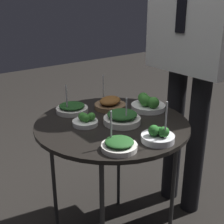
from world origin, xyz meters
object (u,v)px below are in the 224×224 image
object	(u,v)px
bowl_spinach_front_left	(119,145)
bowl_broccoli_mid_right	(148,104)
bowl_roast_far_rim	(110,104)
bowl_spinach_center	(72,108)
waiter_figure	(195,24)
bowl_broccoli_front_right	(158,136)
serving_cart	(112,131)
bowl_broccoli_near_rim	(85,120)
bowl_spinach_back_left	(122,118)

from	to	relation	value
bowl_spinach_front_left	bowl_broccoli_mid_right	distance (m)	0.46
bowl_roast_far_rim	bowl_spinach_front_left	distance (m)	0.45
bowl_spinach_front_left	bowl_spinach_center	size ratio (longest dim) A/B	0.93
bowl_spinach_front_left	bowl_spinach_center	bearing A→B (deg)	172.44
bowl_roast_far_rim	bowl_broccoli_mid_right	world-z (taller)	bowl_roast_far_rim
bowl_spinach_center	waiter_figure	world-z (taller)	waiter_figure
bowl_broccoli_mid_right	waiter_figure	distance (m)	0.48
bowl_broccoli_front_right	bowl_spinach_front_left	size ratio (longest dim) A/B	1.20
bowl_broccoli_mid_right	bowl_spinach_center	world-z (taller)	bowl_spinach_center
bowl_spinach_front_left	waiter_figure	size ratio (longest dim) A/B	0.09
bowl_broccoli_mid_right	bowl_spinach_center	bearing A→B (deg)	-122.65
bowl_roast_far_rim	waiter_figure	size ratio (longest dim) A/B	0.10
waiter_figure	bowl_spinach_center	bearing A→B (deg)	-109.45
bowl_spinach_front_left	waiter_figure	world-z (taller)	waiter_figure
bowl_spinach_center	waiter_figure	size ratio (longest dim) A/B	0.09
serving_cart	bowl_roast_far_rim	bearing A→B (deg)	145.76
bowl_spinach_center	bowl_roast_far_rim	bearing A→B (deg)	68.64
bowl_broccoli_front_right	bowl_roast_far_rim	distance (m)	0.43
bowl_spinach_center	bowl_broccoli_mid_right	bearing A→B (deg)	57.35
bowl_roast_far_rim	bowl_broccoli_mid_right	size ratio (longest dim) A/B	0.96
bowl_broccoli_front_right	bowl_broccoli_near_rim	world-z (taller)	bowl_broccoli_front_right
bowl_broccoli_near_rim	bowl_roast_far_rim	xyz separation A→B (m)	(-0.10, 0.22, 0.00)
bowl_broccoli_near_rim	waiter_figure	world-z (taller)	waiter_figure
bowl_broccoli_front_right	bowl_broccoli_near_rim	xyz separation A→B (m)	(-0.32, -0.14, -0.00)
bowl_broccoli_near_rim	bowl_broccoli_front_right	bearing A→B (deg)	23.77
bowl_broccoli_front_right	bowl_broccoli_mid_right	bearing A→B (deg)	142.99
bowl_spinach_back_left	bowl_broccoli_front_right	bearing A→B (deg)	-0.64
bowl_spinach_front_left	bowl_broccoli_near_rim	bearing A→B (deg)	174.54
bowl_spinach_back_left	bowl_spinach_front_left	distance (m)	0.26
bowl_roast_far_rim	waiter_figure	bearing A→B (deg)	71.37
bowl_spinach_back_left	waiter_figure	size ratio (longest dim) A/B	0.10
bowl_spinach_back_left	bowl_spinach_center	distance (m)	0.28
serving_cart	bowl_broccoli_near_rim	xyz separation A→B (m)	(-0.05, -0.11, 0.07)
bowl_spinach_back_left	waiter_figure	xyz separation A→B (m)	(-0.04, 0.52, 0.38)
bowl_broccoli_mid_right	waiter_figure	size ratio (longest dim) A/B	0.10
bowl_roast_far_rim	waiter_figure	world-z (taller)	waiter_figure
bowl_broccoli_near_rim	bowl_broccoli_mid_right	bearing A→B (deg)	85.09
bowl_broccoli_near_rim	serving_cart	bearing A→B (deg)	67.51
bowl_spinach_back_left	bowl_spinach_center	world-z (taller)	bowl_spinach_center
bowl_spinach_center	bowl_broccoli_front_right	bearing A→B (deg)	12.15
bowl_roast_far_rim	bowl_spinach_center	distance (m)	0.20
bowl_spinach_back_left	bowl_roast_far_rim	distance (m)	0.21
bowl_spinach_front_left	bowl_broccoli_mid_right	size ratio (longest dim) A/B	0.85
bowl_roast_far_rim	waiter_figure	distance (m)	0.60
serving_cart	bowl_spinach_front_left	xyz separation A→B (m)	(0.23, -0.14, 0.07)
bowl_spinach_back_left	bowl_broccoli_mid_right	xyz separation A→B (m)	(-0.06, 0.21, 0.00)
bowl_spinach_back_left	waiter_figure	bearing A→B (deg)	94.72
bowl_broccoli_front_right	bowl_broccoli_mid_right	xyz separation A→B (m)	(-0.29, 0.22, 0.01)
bowl_roast_far_rim	bowl_spinach_front_left	bearing A→B (deg)	-32.65
bowl_spinach_front_left	bowl_spinach_center	distance (m)	0.46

